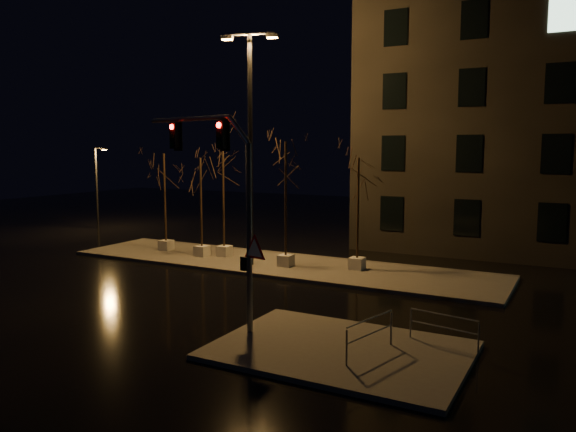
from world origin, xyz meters
The scene contains 13 objects.
ground centered at (0.00, 0.00, 0.00)m, with size 90.00×90.00×0.00m, color black.
median centered at (0.00, 6.00, 0.07)m, with size 22.00×5.00×0.15m, color #4F4C47.
sidewalk_corner centered at (7.50, -3.50, 0.07)m, with size 7.00×5.00×0.15m, color #4F4C47.
tree_0 centered at (-7.01, 6.13, 4.31)m, with size 1.80×1.80×5.48m.
tree_1 centered at (-4.19, 5.63, 4.15)m, with size 1.80×1.80×5.27m.
tree_2 centered at (-3.16, 6.18, 4.74)m, with size 1.80×1.80×6.05m.
tree_3 centered at (0.87, 5.51, 4.77)m, with size 1.80×1.80×6.09m.
tree_4 centered at (4.13, 6.48, 4.19)m, with size 1.80×1.80×5.33m.
traffic_signal_mast centered at (3.45, -3.30, 4.50)m, with size 5.31×1.28×6.62m.
streetlight_main centered at (-0.79, 5.04, 6.45)m, with size 2.69×1.04×10.92m.
streetlight_far centered at (-17.64, 11.28, 3.20)m, with size 1.14×0.20×5.81m.
guard_rail_a centered at (10.00, -1.88, 0.74)m, with size 2.06×0.43×0.90m.
guard_rail_b centered at (8.42, -3.63, 0.82)m, with size 0.58×2.12×1.04m.
Camera 1 is at (13.42, -17.70, 5.76)m, focal length 35.00 mm.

